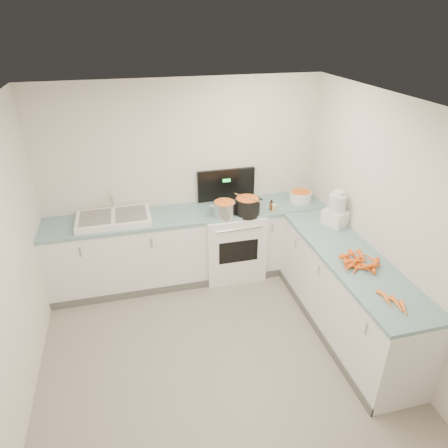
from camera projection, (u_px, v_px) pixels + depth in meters
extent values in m
cube|color=white|center=(190.00, 247.00, 5.17)|extent=(3.50, 0.60, 0.90)
cube|color=#749EA4|center=(189.00, 214.00, 4.96)|extent=(3.50, 0.62, 0.04)
cube|color=white|center=(346.00, 295.00, 4.29)|extent=(0.60, 2.20, 0.90)
cube|color=#749EA4|center=(352.00, 258.00, 4.07)|extent=(0.62, 2.20, 0.04)
cube|color=white|center=(232.00, 242.00, 5.27)|extent=(0.76, 0.65, 0.90)
cube|color=black|center=(226.00, 185.00, 5.20)|extent=(0.76, 0.05, 0.42)
cube|color=white|center=(114.00, 218.00, 4.73)|extent=(0.86, 0.52, 0.07)
cube|color=slate|center=(95.00, 217.00, 4.67)|extent=(0.36, 0.42, 0.01)
cube|color=slate|center=(131.00, 214.00, 4.76)|extent=(0.36, 0.42, 0.01)
cylinder|color=silver|center=(112.00, 199.00, 4.85)|extent=(0.03, 0.03, 0.24)
cylinder|color=silver|center=(224.00, 210.00, 4.84)|extent=(0.33, 0.33, 0.20)
cylinder|color=black|center=(247.00, 207.00, 4.89)|extent=(0.39, 0.39, 0.22)
cylinder|color=#AD7A47|center=(248.00, 198.00, 4.84)|extent=(0.24, 0.33, 0.02)
cylinder|color=white|center=(300.00, 196.00, 5.22)|extent=(0.36, 0.36, 0.14)
cylinder|color=#593319|center=(271.00, 206.00, 4.99)|extent=(0.05, 0.05, 0.11)
cylinder|color=#E5B266|center=(274.00, 209.00, 4.96)|extent=(0.05, 0.05, 0.08)
cube|color=white|center=(335.00, 218.00, 4.63)|extent=(0.29, 0.31, 0.18)
cylinder|color=silver|center=(337.00, 203.00, 4.54)|extent=(0.19, 0.19, 0.19)
cylinder|color=white|center=(339.00, 193.00, 4.48)|extent=(0.11, 0.11, 0.05)
cone|color=orange|center=(374.00, 263.00, 3.91)|extent=(0.17, 0.15, 0.05)
cone|color=orange|center=(361.00, 264.00, 3.90)|extent=(0.07, 0.19, 0.04)
cone|color=orange|center=(356.00, 261.00, 3.95)|extent=(0.10, 0.17, 0.04)
cone|color=orange|center=(376.00, 267.00, 3.86)|extent=(0.17, 0.07, 0.04)
cone|color=orange|center=(351.00, 261.00, 3.94)|extent=(0.07, 0.21, 0.04)
cone|color=orange|center=(358.00, 261.00, 3.94)|extent=(0.19, 0.05, 0.05)
cone|color=orange|center=(363.00, 268.00, 3.83)|extent=(0.18, 0.16, 0.04)
cone|color=orange|center=(358.00, 262.00, 3.92)|extent=(0.12, 0.20, 0.04)
cone|color=orange|center=(354.00, 265.00, 3.87)|extent=(0.17, 0.06, 0.05)
cone|color=orange|center=(362.00, 257.00, 4.00)|extent=(0.18, 0.11, 0.05)
cone|color=orange|center=(354.00, 255.00, 4.02)|extent=(0.06, 0.18, 0.05)
cone|color=orange|center=(356.00, 269.00, 3.82)|extent=(0.17, 0.15, 0.04)
cone|color=orange|center=(347.00, 259.00, 3.98)|extent=(0.04, 0.17, 0.04)
cone|color=orange|center=(367.00, 267.00, 3.78)|extent=(0.21, 0.07, 0.05)
cone|color=orange|center=(372.00, 259.00, 3.91)|extent=(0.06, 0.18, 0.04)
cone|color=orange|center=(345.00, 259.00, 3.92)|extent=(0.09, 0.18, 0.05)
cone|color=orange|center=(357.00, 260.00, 3.89)|extent=(0.16, 0.12, 0.04)
cone|color=orange|center=(349.00, 255.00, 3.97)|extent=(0.22, 0.09, 0.05)
cone|color=orange|center=(362.00, 256.00, 3.94)|extent=(0.10, 0.20, 0.05)
cone|color=orange|center=(373.00, 268.00, 3.81)|extent=(0.13, 0.18, 0.04)
cone|color=orange|center=(357.00, 261.00, 3.89)|extent=(0.21, 0.08, 0.05)
cone|color=orange|center=(350.00, 267.00, 3.82)|extent=(0.17, 0.12, 0.04)
cone|color=orange|center=(404.00, 308.00, 3.31)|extent=(0.10, 0.18, 0.04)
cone|color=orange|center=(397.00, 304.00, 3.36)|extent=(0.08, 0.20, 0.04)
cone|color=orange|center=(388.00, 301.00, 3.40)|extent=(0.08, 0.17, 0.04)
cone|color=orange|center=(386.00, 296.00, 3.46)|extent=(0.10, 0.18, 0.04)
cube|color=tan|center=(103.00, 219.00, 4.62)|extent=(0.04, 0.02, 0.00)
cube|color=tan|center=(94.00, 214.00, 4.75)|extent=(0.04, 0.05, 0.00)
cube|color=tan|center=(104.00, 216.00, 4.69)|extent=(0.02, 0.03, 0.00)
cube|color=tan|center=(96.00, 216.00, 4.70)|extent=(0.04, 0.02, 0.00)
cube|color=tan|center=(93.00, 213.00, 4.77)|extent=(0.04, 0.04, 0.00)
cube|color=tan|center=(92.00, 218.00, 4.64)|extent=(0.04, 0.02, 0.00)
cube|color=tan|center=(86.00, 216.00, 4.69)|extent=(0.02, 0.03, 0.00)
cube|color=tan|center=(96.00, 221.00, 4.59)|extent=(0.01, 0.04, 0.00)
cube|color=tan|center=(95.00, 213.00, 4.75)|extent=(0.05, 0.03, 0.00)
cube|color=tan|center=(100.00, 221.00, 4.57)|extent=(0.01, 0.03, 0.00)
cube|color=tan|center=(87.00, 217.00, 4.66)|extent=(0.05, 0.01, 0.00)
cube|color=tan|center=(92.00, 221.00, 4.58)|extent=(0.05, 0.02, 0.00)
cube|color=tan|center=(98.00, 214.00, 4.74)|extent=(0.03, 0.03, 0.00)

